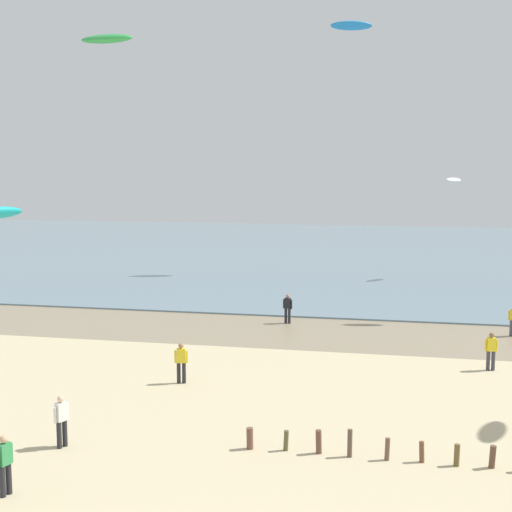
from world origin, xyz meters
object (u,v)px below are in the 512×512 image
at_px(person_mid_beach, 288,308).
at_px(person_left_flank, 62,420).
at_px(person_right_flank, 181,362).
at_px(kite_aloft_0, 107,39).
at_px(person_trailing_behind, 5,463).
at_px(kite_aloft_5, 454,180).
at_px(person_by_waterline, 491,350).
at_px(kite_aloft_1, 351,26).

distance_m(person_mid_beach, person_left_flank, 19.89).
height_order(person_right_flank, kite_aloft_0, kite_aloft_0).
bearing_deg(person_right_flank, person_trailing_behind, -98.62).
height_order(person_mid_beach, person_left_flank, same).
bearing_deg(kite_aloft_5, person_mid_beach, -173.92).
bearing_deg(kite_aloft_5, person_by_waterline, -145.31).
height_order(person_left_flank, kite_aloft_0, kite_aloft_0).
distance_m(person_by_waterline, kite_aloft_0, 22.69).
xyz_separation_m(kite_aloft_0, kite_aloft_5, (17.89, 26.48, -6.94)).
xyz_separation_m(kite_aloft_1, kite_aloft_5, (8.54, -2.77, -12.84)).
distance_m(person_trailing_behind, kite_aloft_1, 49.19).
relative_size(person_mid_beach, person_left_flank, 1.00).
bearing_deg(person_right_flank, person_left_flank, -103.06).
height_order(person_right_flank, person_trailing_behind, same).
distance_m(kite_aloft_0, kite_aloft_5, 32.70).
xyz_separation_m(person_mid_beach, kite_aloft_1, (1.86, 21.72, 19.95)).
bearing_deg(person_trailing_behind, kite_aloft_1, 82.29).
xyz_separation_m(person_right_flank, kite_aloft_5, (12.95, 31.12, 7.11)).
xyz_separation_m(person_by_waterline, person_left_flank, (-14.57, -11.82, 0.00)).
bearing_deg(person_by_waterline, person_mid_beach, 143.58).
bearing_deg(person_trailing_behind, person_left_flank, 91.14).
relative_size(person_by_waterline, person_right_flank, 1.00).
bearing_deg(person_mid_beach, person_trailing_behind, -100.34).
distance_m(kite_aloft_1, kite_aloft_5, 15.67).
bearing_deg(person_right_flank, kite_aloft_0, 136.79).
height_order(person_mid_beach, kite_aloft_1, kite_aloft_1).
bearing_deg(person_mid_beach, kite_aloft_5, 61.24).
height_order(person_mid_beach, person_right_flank, same).
distance_m(person_trailing_behind, kite_aloft_0, 21.03).
distance_m(kite_aloft_0, kite_aloft_1, 31.27).
bearing_deg(kite_aloft_5, kite_aloft_1, 106.85).
bearing_deg(person_right_flank, kite_aloft_5, 67.41).
bearing_deg(person_by_waterline, person_trailing_behind, -133.61).
bearing_deg(person_trailing_behind, kite_aloft_5, 70.78).
bearing_deg(person_left_flank, kite_aloft_5, 69.13).
xyz_separation_m(person_mid_beach, person_right_flank, (-2.55, -12.17, 0.00)).
relative_size(person_by_waterline, person_trailing_behind, 1.00).
bearing_deg(person_mid_beach, kite_aloft_1, 85.11).
xyz_separation_m(person_trailing_behind, kite_aloft_1, (6.03, 44.55, 19.95)).
bearing_deg(person_mid_beach, person_left_flank, -102.30).
height_order(person_mid_beach, kite_aloft_5, kite_aloft_5).
bearing_deg(person_left_flank, person_by_waterline, 39.05).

